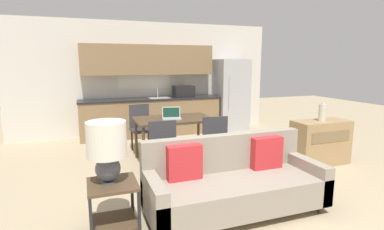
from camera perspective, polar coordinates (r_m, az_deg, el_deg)
ground_plane at (r=3.55m, az=8.40°, el=-19.41°), size 20.00×20.00×0.00m
wall_back at (r=7.50m, az=-8.43°, el=6.93°), size 6.40×0.07×2.70m
kitchen_counter at (r=7.26m, az=-7.73°, el=2.80°), size 3.32×0.65×2.15m
refrigerator at (r=7.87m, az=7.43°, el=3.83°), size 0.78×0.72×1.81m
dining_table at (r=5.30m, az=-3.52°, el=-1.39°), size 1.34×0.84×0.77m
couch at (r=3.63m, az=7.78°, el=-12.74°), size 2.07×0.80×0.87m
side_table at (r=3.27m, az=-14.80°, el=-15.23°), size 0.49×0.49×0.54m
table_lamp at (r=3.10m, az=-15.92°, el=-5.74°), size 0.39×0.39×0.63m
credenza at (r=5.63m, az=23.23°, el=-4.80°), size 0.98×0.45×0.76m
vase at (r=5.50m, az=23.59°, el=0.45°), size 0.12×0.12×0.32m
dining_chair_near_right at (r=4.79m, az=3.95°, el=-4.93°), size 0.46×0.46×0.92m
dining_chair_near_left at (r=4.48m, az=-5.91°, el=-6.01°), size 0.44×0.44×0.92m
dining_chair_far_left at (r=5.99m, az=-9.66°, el=-2.03°), size 0.46×0.46×0.92m
laptop at (r=5.24m, az=-3.92°, el=-0.16°), size 0.36×0.31×0.20m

